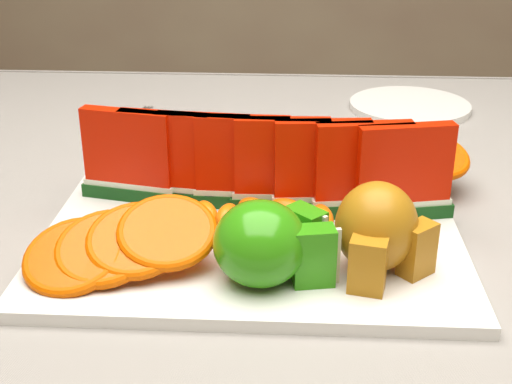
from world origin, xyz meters
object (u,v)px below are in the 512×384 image
object	(u,v)px
side_plate	(410,106)
fork	(132,130)
platter	(252,236)
apple_cluster	(269,244)
pear_cluster	(378,230)

from	to	relation	value
side_plate	fork	size ratio (longest dim) A/B	1.16
platter	apple_cluster	distance (m)	0.09
apple_cluster	side_plate	size ratio (longest dim) A/B	0.51
pear_cluster	side_plate	distance (m)	0.51
side_plate	fork	bearing A→B (deg)	-163.03
pear_cluster	apple_cluster	bearing A→B (deg)	-168.10
platter	apple_cluster	bearing A→B (deg)	-77.32
side_plate	platter	bearing A→B (deg)	-116.27
apple_cluster	side_plate	xyz separation A→B (m)	(0.19, 0.51, -0.04)
apple_cluster	platter	bearing A→B (deg)	102.68
pear_cluster	side_plate	xyz separation A→B (m)	(0.10, 0.49, -0.05)
apple_cluster	fork	distance (m)	0.44
pear_cluster	fork	xyz separation A→B (m)	(-0.30, 0.37, -0.05)
pear_cluster	fork	world-z (taller)	pear_cluster
apple_cluster	fork	xyz separation A→B (m)	(-0.20, 0.39, -0.04)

